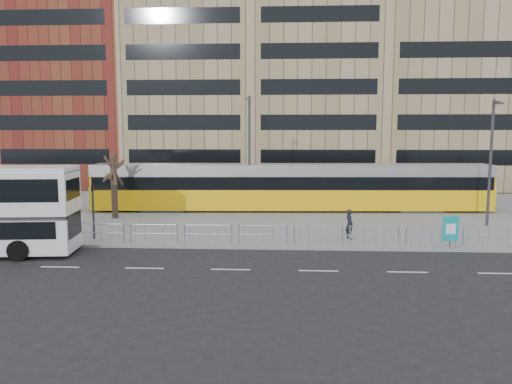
{
  "coord_description": "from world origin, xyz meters",
  "views": [
    {
      "loc": [
        0.34,
        -26.13,
        6.3
      ],
      "look_at": [
        -1.37,
        6.0,
        2.36
      ],
      "focal_mm": 35.0,
      "sensor_mm": 36.0,
      "label": 1
    }
  ],
  "objects_px": {
    "tram": "(291,187)",
    "lamp_post_east": "(491,158)",
    "lamp_post_west": "(249,150)",
    "ad_panel": "(451,229)",
    "bare_tree": "(113,151)",
    "traffic_light_west": "(93,205)",
    "pedestrian": "(349,224)"
  },
  "relations": [
    {
      "from": "pedestrian",
      "to": "lamp_post_west",
      "type": "relative_size",
      "value": 0.2
    },
    {
      "from": "ad_panel",
      "to": "pedestrian",
      "type": "xyz_separation_m",
      "value": [
        -5.09,
        1.82,
        -0.13
      ]
    },
    {
      "from": "lamp_post_east",
      "to": "bare_tree",
      "type": "bearing_deg",
      "value": 176.44
    },
    {
      "from": "tram",
      "to": "lamp_post_west",
      "type": "height_order",
      "value": "lamp_post_west"
    },
    {
      "from": "lamp_post_west",
      "to": "lamp_post_east",
      "type": "distance_m",
      "value": 16.54
    },
    {
      "from": "ad_panel",
      "to": "traffic_light_west",
      "type": "distance_m",
      "value": 19.79
    },
    {
      "from": "ad_panel",
      "to": "bare_tree",
      "type": "relative_size",
      "value": 0.25
    },
    {
      "from": "tram",
      "to": "lamp_post_east",
      "type": "relative_size",
      "value": 3.76
    },
    {
      "from": "tram",
      "to": "lamp_post_west",
      "type": "relative_size",
      "value": 3.51
    },
    {
      "from": "pedestrian",
      "to": "lamp_post_east",
      "type": "xyz_separation_m",
      "value": [
        9.59,
        4.57,
        3.6
      ]
    },
    {
      "from": "ad_panel",
      "to": "lamp_post_east",
      "type": "relative_size",
      "value": 0.2
    },
    {
      "from": "ad_panel",
      "to": "lamp_post_east",
      "type": "distance_m",
      "value": 8.55
    },
    {
      "from": "tram",
      "to": "traffic_light_west",
      "type": "bearing_deg",
      "value": -138.66
    },
    {
      "from": "tram",
      "to": "traffic_light_west",
      "type": "relative_size",
      "value": 9.91
    },
    {
      "from": "lamp_post_west",
      "to": "traffic_light_west",
      "type": "bearing_deg",
      "value": -130.43
    },
    {
      "from": "lamp_post_west",
      "to": "bare_tree",
      "type": "xyz_separation_m",
      "value": [
        -9.42,
        -2.88,
        -0.01
      ]
    },
    {
      "from": "traffic_light_west",
      "to": "lamp_post_west",
      "type": "relative_size",
      "value": 0.35
    },
    {
      "from": "lamp_post_west",
      "to": "lamp_post_east",
      "type": "xyz_separation_m",
      "value": [
        15.93,
        -4.46,
        -0.3
      ]
    },
    {
      "from": "ad_panel",
      "to": "bare_tree",
      "type": "xyz_separation_m",
      "value": [
        -20.85,
        7.96,
        3.77
      ]
    },
    {
      "from": "ad_panel",
      "to": "lamp_post_west",
      "type": "distance_m",
      "value": 16.2
    },
    {
      "from": "ad_panel",
      "to": "pedestrian",
      "type": "relative_size",
      "value": 0.98
    },
    {
      "from": "lamp_post_east",
      "to": "bare_tree",
      "type": "height_order",
      "value": "lamp_post_east"
    },
    {
      "from": "pedestrian",
      "to": "traffic_light_west",
      "type": "bearing_deg",
      "value": 73.67
    },
    {
      "from": "tram",
      "to": "lamp_post_east",
      "type": "distance_m",
      "value": 14.25
    },
    {
      "from": "ad_panel",
      "to": "traffic_light_west",
      "type": "height_order",
      "value": "traffic_light_west"
    },
    {
      "from": "ad_panel",
      "to": "tram",
      "type": "bearing_deg",
      "value": 113.52
    },
    {
      "from": "bare_tree",
      "to": "lamp_post_west",
      "type": "bearing_deg",
      "value": 17.03
    },
    {
      "from": "traffic_light_west",
      "to": "bare_tree",
      "type": "distance_m",
      "value": 7.49
    },
    {
      "from": "pedestrian",
      "to": "bare_tree",
      "type": "distance_m",
      "value": 17.35
    },
    {
      "from": "ad_panel",
      "to": "lamp_post_west",
      "type": "xyz_separation_m",
      "value": [
        -11.43,
        10.85,
        3.78
      ]
    },
    {
      "from": "tram",
      "to": "bare_tree",
      "type": "relative_size",
      "value": 4.65
    },
    {
      "from": "tram",
      "to": "lamp_post_west",
      "type": "distance_m",
      "value": 4.5
    }
  ]
}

